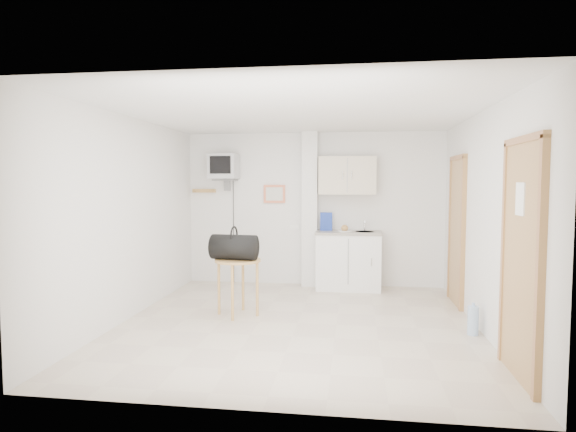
# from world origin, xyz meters

# --- Properties ---
(ground) EXTENTS (4.50, 4.50, 0.00)m
(ground) POSITION_xyz_m (0.00, 0.00, 0.00)
(ground) COLOR beige
(ground) RESTS_ON ground
(room_envelope) EXTENTS (4.24, 4.54, 2.55)m
(room_envelope) POSITION_xyz_m (0.24, 0.09, 1.54)
(room_envelope) COLOR white
(room_envelope) RESTS_ON ground
(kitchenette) EXTENTS (1.03, 0.58, 2.10)m
(kitchenette) POSITION_xyz_m (0.57, 2.00, 0.80)
(kitchenette) COLOR white
(kitchenette) RESTS_ON ground
(crt_television) EXTENTS (0.44, 0.45, 2.15)m
(crt_television) POSITION_xyz_m (-1.45, 2.02, 1.94)
(crt_television) COLOR slate
(crt_television) RESTS_ON ground
(round_table) EXTENTS (0.58, 0.58, 0.72)m
(round_table) POSITION_xyz_m (-0.79, 0.25, 0.61)
(round_table) COLOR #BE8A47
(round_table) RESTS_ON ground
(duffel_bag) EXTENTS (0.60, 0.37, 0.43)m
(duffel_bag) POSITION_xyz_m (-0.83, 0.22, 0.88)
(duffel_bag) COLOR black
(duffel_bag) RESTS_ON round_table
(water_bottle) EXTENTS (0.12, 0.12, 0.36)m
(water_bottle) POSITION_xyz_m (1.98, -0.17, 0.16)
(water_bottle) COLOR #9EBBDE
(water_bottle) RESTS_ON ground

